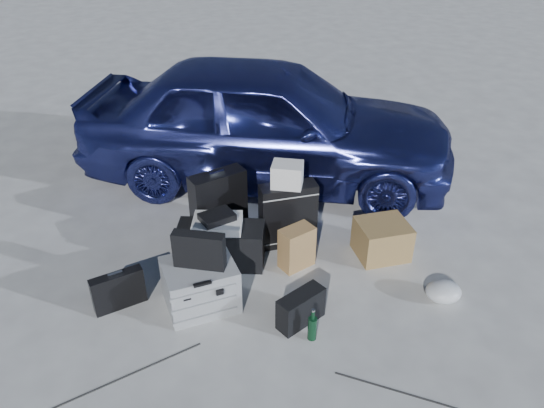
# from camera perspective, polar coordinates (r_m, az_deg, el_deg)

# --- Properties ---
(ground) EXTENTS (60.00, 60.00, 0.00)m
(ground) POSITION_cam_1_polar(r_m,az_deg,el_deg) (4.45, 0.48, -11.22)
(ground) COLOR beige
(ground) RESTS_ON ground
(car) EXTENTS (4.44, 3.09, 1.40)m
(car) POSITION_cam_1_polar(r_m,az_deg,el_deg) (5.98, -0.51, 8.88)
(car) COLOR #31398D
(car) RESTS_ON ground
(pelican_case) EXTENTS (0.62, 0.53, 0.41)m
(pelican_case) POSITION_cam_1_polar(r_m,az_deg,el_deg) (4.40, -7.72, -8.62)
(pelican_case) COLOR gray
(pelican_case) RESTS_ON ground
(laptop_bag) EXTENTS (0.42, 0.26, 0.31)m
(laptop_bag) POSITION_cam_1_polar(r_m,az_deg,el_deg) (4.17, -7.85, -4.96)
(laptop_bag) COLOR black
(laptop_bag) RESTS_ON pelican_case
(briefcase) EXTENTS (0.43, 0.21, 0.33)m
(briefcase) POSITION_cam_1_polar(r_m,az_deg,el_deg) (4.54, -16.19, -8.93)
(briefcase) COLOR black
(briefcase) RESTS_ON ground
(suitcase_left) EXTENTS (0.57, 0.35, 0.69)m
(suitcase_left) POSITION_cam_1_polar(r_m,az_deg,el_deg) (5.10, -5.74, -0.16)
(suitcase_left) COLOR black
(suitcase_left) RESTS_ON ground
(suitcase_right) EXTENTS (0.53, 0.20, 0.64)m
(suitcase_right) POSITION_cam_1_polar(r_m,az_deg,el_deg) (4.99, 1.73, -1.15)
(suitcase_right) COLOR black
(suitcase_right) RESTS_ON ground
(white_carton) EXTENTS (0.34, 0.31, 0.22)m
(white_carton) POSITION_cam_1_polar(r_m,az_deg,el_deg) (4.77, 1.65, 3.16)
(white_carton) COLOR silver
(white_carton) RESTS_ON suitcase_right
(duffel_bag) EXTENTS (0.83, 0.54, 0.39)m
(duffel_bag) POSITION_cam_1_polar(r_m,az_deg,el_deg) (4.83, -5.50, -4.41)
(duffel_bag) COLOR black
(duffel_bag) RESTS_ON ground
(flat_box_white) EXTENTS (0.50, 0.42, 0.08)m
(flat_box_white) POSITION_cam_1_polar(r_m,az_deg,el_deg) (4.71, -5.90, -2.09)
(flat_box_white) COLOR silver
(flat_box_white) RESTS_ON duffel_bag
(flat_box_black) EXTENTS (0.34, 0.28, 0.06)m
(flat_box_black) POSITION_cam_1_polar(r_m,az_deg,el_deg) (4.67, -5.94, -1.39)
(flat_box_black) COLOR black
(flat_box_black) RESTS_ON flat_box_white
(kraft_bag) EXTENTS (0.35, 0.28, 0.40)m
(kraft_bag) POSITION_cam_1_polar(r_m,az_deg,el_deg) (4.77, 2.68, -4.69)
(kraft_bag) COLOR #9F6A45
(kraft_bag) RESTS_ON ground
(cardboard_box) EXTENTS (0.45, 0.40, 0.34)m
(cardboard_box) POSITION_cam_1_polar(r_m,az_deg,el_deg) (5.02, 11.74, -3.73)
(cardboard_box) COLOR olive
(cardboard_box) RESTS_ON ground
(plastic_bag) EXTENTS (0.33, 0.29, 0.17)m
(plastic_bag) POSITION_cam_1_polar(r_m,az_deg,el_deg) (4.70, 17.96, -8.96)
(plastic_bag) COLOR silver
(plastic_bag) RESTS_ON ground
(messenger_bag) EXTENTS (0.43, 0.32, 0.28)m
(messenger_bag) POSITION_cam_1_polar(r_m,az_deg,el_deg) (4.25, 3.12, -11.14)
(messenger_bag) COLOR black
(messenger_bag) RESTS_ON ground
(green_bottle) EXTENTS (0.09, 0.09, 0.28)m
(green_bottle) POSITION_cam_1_polar(r_m,az_deg,el_deg) (4.13, 4.37, -12.83)
(green_bottle) COLOR black
(green_bottle) RESTS_ON ground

